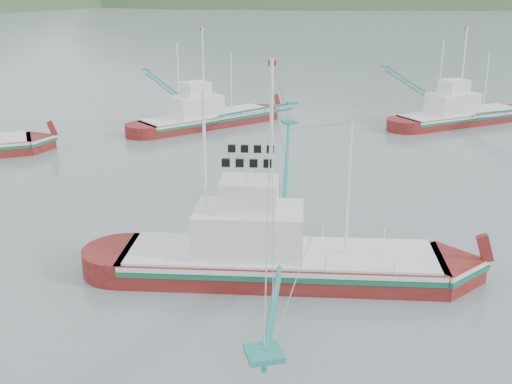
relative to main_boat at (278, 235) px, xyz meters
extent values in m
plane|color=slate|center=(-0.12, -1.45, -2.36)|extent=(1200.00, 1200.00, 0.00)
cube|color=maroon|center=(0.16, -0.05, -2.14)|extent=(17.18, 9.11, 2.21)
cube|color=silver|center=(0.16, -0.05, -1.20)|extent=(16.89, 9.10, 0.24)
cube|color=#0E6543|center=(0.16, -0.05, -1.47)|extent=(16.89, 9.12, 0.24)
cube|color=silver|center=(0.16, -0.05, -0.98)|extent=(16.32, 8.66, 0.13)
cube|color=silver|center=(-1.43, 0.44, 0.19)|extent=(6.33, 5.01, 2.44)
cube|color=silver|center=(-1.43, 0.44, 2.18)|extent=(3.47, 3.17, 1.55)
cylinder|color=white|center=(-0.37, 0.11, 3.95)|extent=(0.18, 0.18, 9.97)
cylinder|color=white|center=(-3.55, 1.09, 3.20)|extent=(0.16, 0.16, 8.47)
cylinder|color=white|center=(3.33, -1.02, 2.46)|extent=(0.13, 0.13, 6.98)
cube|color=maroon|center=(28.65, 31.37, -2.16)|extent=(15.45, 7.37, 1.99)
cube|color=silver|center=(28.65, 31.37, -1.31)|extent=(15.18, 7.37, 0.22)
cube|color=#0E6543|center=(28.65, 31.37, -1.56)|extent=(15.18, 7.39, 0.22)
cube|color=silver|center=(28.65, 31.37, -1.11)|extent=(14.68, 7.00, 0.12)
cube|color=silver|center=(27.20, 31.02, -0.07)|extent=(5.58, 4.26, 2.19)
cube|color=silver|center=(27.20, 31.02, 1.72)|extent=(3.03, 2.74, 1.39)
cylinder|color=white|center=(28.17, 31.25, 3.32)|extent=(0.16, 0.16, 8.96)
cylinder|color=white|center=(25.26, 30.55, 2.64)|extent=(0.14, 0.14, 7.62)
cylinder|color=white|center=(31.55, 32.07, 1.97)|extent=(0.12, 0.12, 6.27)
cube|color=maroon|center=(2.04, 36.29, -2.16)|extent=(15.22, 9.76, 1.99)
cube|color=silver|center=(2.04, 36.29, -1.32)|extent=(14.98, 9.71, 0.22)
cube|color=#0E6543|center=(2.04, 36.29, -1.56)|extent=(14.99, 9.73, 0.22)
cube|color=silver|center=(2.04, 36.29, -1.12)|extent=(14.46, 9.27, 0.12)
cube|color=silver|center=(0.68, 35.67, -0.07)|extent=(5.84, 4.94, 2.19)
cube|color=silver|center=(0.68, 35.67, 1.71)|extent=(3.25, 3.06, 1.39)
cylinder|color=white|center=(1.59, 36.08, 3.30)|extent=(0.16, 0.16, 8.94)
cylinder|color=white|center=(-1.13, 34.85, 2.63)|extent=(0.14, 0.14, 7.60)
cylinder|color=white|center=(4.76, 37.51, 1.96)|extent=(0.12, 0.12, 6.26)
camera|label=1|loc=(-7.95, -29.50, 12.61)|focal=45.00mm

